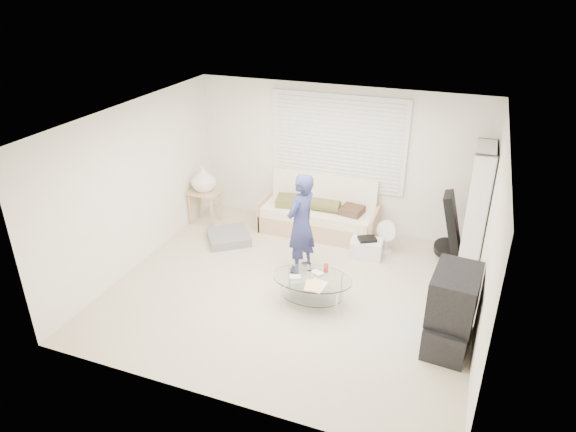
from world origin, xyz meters
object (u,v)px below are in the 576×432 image
at_px(futon_sofa, 319,215).
at_px(bookshelf, 477,206).
at_px(tv_unit, 452,310).
at_px(coffee_table, 312,283).

relative_size(futon_sofa, bookshelf, 1.07).
bearing_deg(futon_sofa, tv_unit, -43.85).
bearing_deg(coffee_table, futon_sofa, 104.94).
height_order(futon_sofa, bookshelf, bookshelf).
xyz_separation_m(futon_sofa, coffee_table, (0.56, -2.08, 0.00)).
distance_m(bookshelf, coffee_table, 2.83).
bearing_deg(bookshelf, futon_sofa, 177.07).
height_order(tv_unit, coffee_table, tv_unit).
xyz_separation_m(bookshelf, tv_unit, (-0.13, -2.16, -0.45)).
height_order(futon_sofa, coffee_table, futon_sofa).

